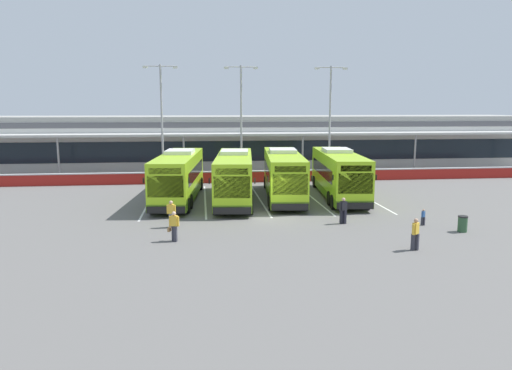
# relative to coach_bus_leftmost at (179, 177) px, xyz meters

# --- Properties ---
(ground_plane) EXTENTS (200.00, 200.00, 0.00)m
(ground_plane) POSITION_rel_coach_bus_leftmost_xyz_m (6.16, -6.26, -1.79)
(ground_plane) COLOR #605E5B
(terminal_building) EXTENTS (70.00, 13.00, 6.00)m
(terminal_building) POSITION_rel_coach_bus_leftmost_xyz_m (6.16, 20.65, 1.23)
(terminal_building) COLOR silver
(terminal_building) RESTS_ON ground
(red_barrier_wall) EXTENTS (60.00, 0.40, 1.10)m
(red_barrier_wall) POSITION_rel_coach_bus_leftmost_xyz_m (6.16, 8.24, -1.23)
(red_barrier_wall) COLOR maroon
(red_barrier_wall) RESTS_ON ground
(coach_bus_leftmost) EXTENTS (3.89, 12.34, 3.78)m
(coach_bus_leftmost) POSITION_rel_coach_bus_leftmost_xyz_m (0.00, 0.00, 0.00)
(coach_bus_leftmost) COLOR #9ED11E
(coach_bus_leftmost) RESTS_ON ground
(coach_bus_left_centre) EXTENTS (3.89, 12.34, 3.78)m
(coach_bus_left_centre) POSITION_rel_coach_bus_leftmost_xyz_m (4.20, -0.72, 0.00)
(coach_bus_left_centre) COLOR #9ED11E
(coach_bus_left_centre) RESTS_ON ground
(coach_bus_centre) EXTENTS (3.89, 12.34, 3.78)m
(coach_bus_centre) POSITION_rel_coach_bus_leftmost_xyz_m (8.07, 0.00, 0.00)
(coach_bus_centre) COLOR #9ED11E
(coach_bus_centre) RESTS_ON ground
(coach_bus_right_centre) EXTENTS (3.89, 12.34, 3.78)m
(coach_bus_right_centre) POSITION_rel_coach_bus_leftmost_xyz_m (12.45, -0.12, 0.00)
(coach_bus_right_centre) COLOR #9ED11E
(coach_bus_right_centre) RESTS_ON ground
(bay_stripe_far_west) EXTENTS (0.14, 13.00, 0.01)m
(bay_stripe_far_west) POSITION_rel_coach_bus_leftmost_xyz_m (-2.24, -0.26, -1.78)
(bay_stripe_far_west) COLOR silver
(bay_stripe_far_west) RESTS_ON ground
(bay_stripe_west) EXTENTS (0.14, 13.00, 0.01)m
(bay_stripe_west) POSITION_rel_coach_bus_leftmost_xyz_m (1.96, -0.26, -1.78)
(bay_stripe_west) COLOR silver
(bay_stripe_west) RESTS_ON ground
(bay_stripe_mid_west) EXTENTS (0.14, 13.00, 0.01)m
(bay_stripe_mid_west) POSITION_rel_coach_bus_leftmost_xyz_m (6.16, -0.26, -1.78)
(bay_stripe_mid_west) COLOR silver
(bay_stripe_mid_west) RESTS_ON ground
(bay_stripe_centre) EXTENTS (0.14, 13.00, 0.01)m
(bay_stripe_centre) POSITION_rel_coach_bus_leftmost_xyz_m (10.36, -0.26, -1.78)
(bay_stripe_centre) COLOR silver
(bay_stripe_centre) RESTS_ON ground
(bay_stripe_mid_east) EXTENTS (0.14, 13.00, 0.01)m
(bay_stripe_mid_east) POSITION_rel_coach_bus_leftmost_xyz_m (14.56, -0.26, -1.78)
(bay_stripe_mid_east) COLOR silver
(bay_stripe_mid_east) RESTS_ON ground
(pedestrian_with_handbag) EXTENTS (0.64, 0.44, 1.62)m
(pedestrian_with_handbag) POSITION_rel_coach_bus_leftmost_xyz_m (0.22, -11.50, -0.93)
(pedestrian_with_handbag) COLOR #33333D
(pedestrian_with_handbag) RESTS_ON ground
(pedestrian_in_dark_coat) EXTENTS (0.47, 0.41, 1.62)m
(pedestrian_in_dark_coat) POSITION_rel_coach_bus_leftmost_xyz_m (12.23, -14.49, -0.91)
(pedestrian_in_dark_coat) COLOR #33333D
(pedestrian_in_dark_coat) RESTS_ON ground
(pedestrian_child) EXTENTS (0.31, 0.23, 1.00)m
(pedestrian_child) POSITION_rel_coach_bus_leftmost_xyz_m (14.94, -9.70, -1.24)
(pedestrian_child) COLOR #33333D
(pedestrian_child) RESTS_ON ground
(pedestrian_near_bin) EXTENTS (0.53, 0.33, 1.62)m
(pedestrian_near_bin) POSITION_rel_coach_bus_leftmost_xyz_m (10.27, -8.73, -0.91)
(pedestrian_near_bin) COLOR black
(pedestrian_near_bin) RESTS_ON ground
(pedestrian_approaching_bus) EXTENTS (0.54, 0.37, 1.62)m
(pedestrian_approaching_bus) POSITION_rel_coach_bus_leftmost_xyz_m (-0.09, -8.50, -0.91)
(pedestrian_approaching_bus) COLOR slate
(pedestrian_approaching_bus) RESTS_ON ground
(lamp_post_west) EXTENTS (3.24, 0.28, 11.00)m
(lamp_post_west) POSITION_rel_coach_bus_leftmost_xyz_m (-1.95, 10.39, 4.50)
(lamp_post_west) COLOR #9E9EA3
(lamp_post_west) RESTS_ON ground
(lamp_post_centre) EXTENTS (3.24, 0.28, 11.00)m
(lamp_post_centre) POSITION_rel_coach_bus_leftmost_xyz_m (5.66, 10.45, 4.50)
(lamp_post_centre) COLOR #9E9EA3
(lamp_post_centre) RESTS_ON ground
(lamp_post_east) EXTENTS (3.24, 0.28, 11.00)m
(lamp_post_east) POSITION_rel_coach_bus_leftmost_xyz_m (14.42, 10.10, 4.50)
(lamp_post_east) COLOR #9E9EA3
(lamp_post_east) RESTS_ON ground
(litter_bin) EXTENTS (0.54, 0.54, 0.93)m
(litter_bin) POSITION_rel_coach_bus_leftmost_xyz_m (16.49, -11.40, -1.32)
(litter_bin) COLOR #2D5133
(litter_bin) RESTS_ON ground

